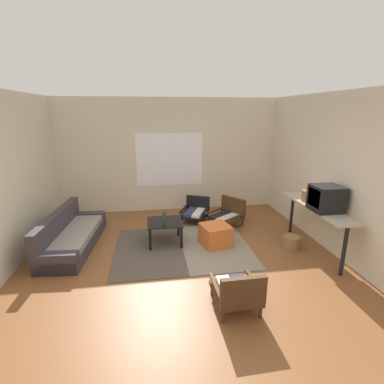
# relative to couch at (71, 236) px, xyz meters

# --- Properties ---
(ground_plane) EXTENTS (7.80, 7.80, 0.00)m
(ground_plane) POSITION_rel_couch_xyz_m (1.93, -1.19, -0.21)
(ground_plane) COLOR brown
(far_wall_with_window) EXTENTS (5.60, 0.13, 2.70)m
(far_wall_with_window) POSITION_rel_couch_xyz_m (1.93, 1.87, 1.14)
(far_wall_with_window) COLOR beige
(far_wall_with_window) RESTS_ON ground
(side_wall_right) EXTENTS (0.12, 6.60, 2.70)m
(side_wall_right) POSITION_rel_couch_xyz_m (4.59, -0.89, 1.14)
(side_wall_right) COLOR beige
(side_wall_right) RESTS_ON ground
(area_rug) EXTENTS (2.40, 1.88, 0.01)m
(area_rug) POSITION_rel_couch_xyz_m (1.98, -0.34, -0.20)
(area_rug) COLOR #4C4238
(area_rug) RESTS_ON ground
(couch) EXTENTS (0.83, 2.00, 0.66)m
(couch) POSITION_rel_couch_xyz_m (0.00, 0.00, 0.00)
(couch) COLOR #38333D
(couch) RESTS_ON ground
(coffee_table) EXTENTS (0.63, 0.61, 0.43)m
(coffee_table) POSITION_rel_couch_xyz_m (1.69, -0.09, 0.14)
(coffee_table) COLOR black
(coffee_table) RESTS_ON ground
(armchair_by_window) EXTENTS (0.75, 0.79, 0.51)m
(armchair_by_window) POSITION_rel_couch_xyz_m (2.44, 0.97, 0.02)
(armchair_by_window) COLOR black
(armchair_by_window) RESTS_ON ground
(armchair_striped_foreground) EXTENTS (0.56, 0.61, 0.57)m
(armchair_striped_foreground) POSITION_rel_couch_xyz_m (2.46, -2.08, 0.05)
(armchair_striped_foreground) COLOR #472D19
(armchair_striped_foreground) RESTS_ON ground
(armchair_corner) EXTENTS (0.88, 0.88, 0.57)m
(armchair_corner) POSITION_rel_couch_xyz_m (3.07, 0.61, 0.03)
(armchair_corner) COLOR #472D19
(armchair_corner) RESTS_ON ground
(ottoman_orange) EXTENTS (0.59, 0.59, 0.39)m
(ottoman_orange) POSITION_rel_couch_xyz_m (2.60, -0.31, -0.01)
(ottoman_orange) COLOR #D1662D
(ottoman_orange) RESTS_ON ground
(console_shelf) EXTENTS (0.38, 1.71, 0.83)m
(console_shelf) POSITION_rel_couch_xyz_m (4.24, -0.77, 0.53)
(console_shelf) COLOR #B2AD9E
(console_shelf) RESTS_ON ground
(crt_television) EXTENTS (0.45, 0.42, 0.41)m
(crt_television) POSITION_rel_couch_xyz_m (4.24, -1.00, 0.83)
(crt_television) COLOR black
(crt_television) RESTS_ON console_shelf
(clay_vase) EXTENTS (0.24, 0.24, 0.28)m
(clay_vase) POSITION_rel_couch_xyz_m (4.24, -0.48, 0.73)
(clay_vase) COLOR #935B38
(clay_vase) RESTS_ON console_shelf
(glass_bottle) EXTENTS (0.07, 0.07, 0.25)m
(glass_bottle) POSITION_rel_couch_xyz_m (1.67, -0.23, 0.33)
(glass_bottle) COLOR #194723
(glass_bottle) RESTS_ON coffee_table
(wicker_basket) EXTENTS (0.30, 0.30, 0.22)m
(wicker_basket) POSITION_rel_couch_xyz_m (3.92, -0.62, -0.10)
(wicker_basket) COLOR olive
(wicker_basket) RESTS_ON ground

